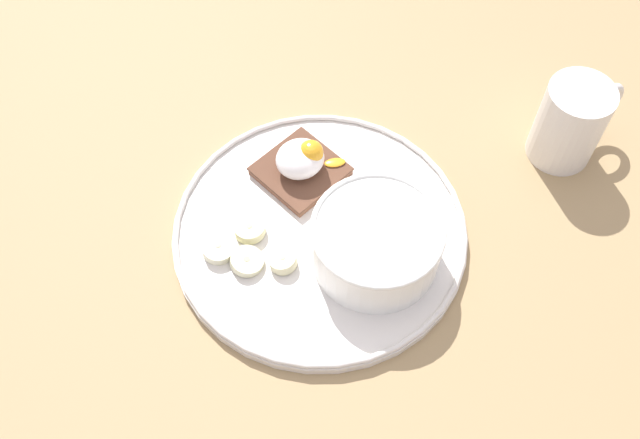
# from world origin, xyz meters

# --- Properties ---
(ground_plane) EXTENTS (1.20, 1.20, 0.02)m
(ground_plane) POSITION_xyz_m (0.00, 0.00, 0.01)
(ground_plane) COLOR #9C7F55
(ground_plane) RESTS_ON ground
(plate) EXTENTS (0.31, 0.31, 0.02)m
(plate) POSITION_xyz_m (0.00, 0.00, 0.03)
(plate) COLOR silver
(plate) RESTS_ON ground_plane
(oatmeal_bowl) EXTENTS (0.13, 0.13, 0.06)m
(oatmeal_bowl) POSITION_xyz_m (-0.03, 0.06, 0.06)
(oatmeal_bowl) COLOR white
(oatmeal_bowl) RESTS_ON plate
(toast_slice) EXTENTS (0.10, 0.10, 0.01)m
(toast_slice) POSITION_xyz_m (-0.02, -0.07, 0.04)
(toast_slice) COLOR brown
(toast_slice) RESTS_ON plate
(poached_egg) EXTENTS (0.08, 0.05, 0.04)m
(poached_egg) POSITION_xyz_m (-0.02, -0.07, 0.06)
(poached_egg) COLOR white
(poached_egg) RESTS_ON toast_slice
(banana_slice_front) EXTENTS (0.04, 0.04, 0.01)m
(banana_slice_front) POSITION_xyz_m (0.08, -0.00, 0.04)
(banana_slice_front) COLOR beige
(banana_slice_front) RESTS_ON plate
(banana_slice_left) EXTENTS (0.04, 0.04, 0.02)m
(banana_slice_left) POSITION_xyz_m (0.05, 0.02, 0.04)
(banana_slice_left) COLOR beige
(banana_slice_left) RESTS_ON plate
(banana_slice_back) EXTENTS (0.04, 0.04, 0.02)m
(banana_slice_back) POSITION_xyz_m (0.10, -0.03, 0.04)
(banana_slice_back) COLOR #EDE9BF
(banana_slice_back) RESTS_ON plate
(banana_slice_right) EXTENTS (0.04, 0.04, 0.01)m
(banana_slice_right) POSITION_xyz_m (0.07, -0.03, 0.04)
(banana_slice_right) COLOR beige
(banana_slice_right) RESTS_ON plate
(coffee_mug) EXTENTS (0.11, 0.07, 0.10)m
(coffee_mug) POSITION_xyz_m (-0.29, 0.03, 0.07)
(coffee_mug) COLOR silver
(coffee_mug) RESTS_ON ground_plane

